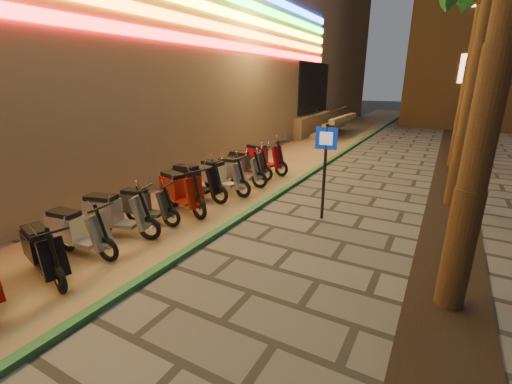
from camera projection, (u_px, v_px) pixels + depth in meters
The scene contains 15 objects.
ground at pixel (176, 304), 5.17m from camera, with size 120.00×120.00×0.00m, color #474442.
parking_strip at pixel (288, 160), 14.69m from camera, with size 3.40×60.00×0.01m, color #8C7251.
green_curb at pixel (326, 163), 13.89m from camera, with size 0.18×60.00×0.10m, color #235D35.
planting_strip at pixel (450, 231), 7.67m from camera, with size 1.20×40.00×0.02m, color black.
pedestrian_sign at pixel (325, 159), 7.98m from camera, with size 0.51×0.10×2.30m.
scooter_3 at pixel (43, 251), 5.80m from camera, with size 1.53×0.75×1.08m.
scooter_4 at pixel (76, 231), 6.54m from camera, with size 1.60×0.61×1.12m.
scooter_5 at pixel (114, 214), 7.29m from camera, with size 1.70×0.87×1.20m.
scooter_6 at pixel (144, 205), 8.00m from camera, with size 1.51×0.67×1.06m.
scooter_7 at pixel (179, 191), 8.77m from camera, with size 1.77×0.92×1.26m.
scooter_8 at pixel (194, 181), 9.62m from camera, with size 1.77×0.62×1.25m.
scooter_9 at pixel (220, 176), 10.21m from camera, with size 1.74×0.61×1.23m.
scooter_10 at pixel (236, 171), 10.90m from camera, with size 1.65×0.74×1.16m.
scooter_11 at pixel (246, 164), 11.79m from camera, with size 1.66×0.58×1.17m.
scooter_12 at pixel (262, 157), 12.53m from camera, with size 1.83×0.82×1.28m.
Camera 1 is at (3.19, -3.25, 3.22)m, focal length 24.00 mm.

